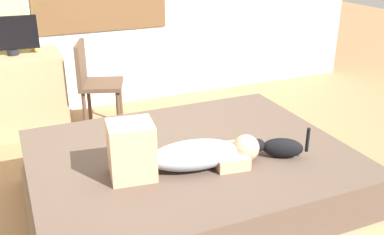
{
  "coord_description": "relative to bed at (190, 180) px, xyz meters",
  "views": [
    {
      "loc": [
        -0.9,
        -2.43,
        1.76
      ],
      "look_at": [
        0.23,
        0.17,
        0.58
      ],
      "focal_mm": 41.3,
      "sensor_mm": 36.0,
      "label": 1
    }
  ],
  "objects": [
    {
      "name": "person_lying",
      "position": [
        -0.16,
        -0.19,
        0.33
      ],
      "size": [
        0.94,
        0.36,
        0.34
      ],
      "color": "#8C939E",
      "rests_on": "bed"
    },
    {
      "name": "cat",
      "position": [
        0.5,
        -0.3,
        0.28
      ],
      "size": [
        0.32,
        0.23,
        0.21
      ],
      "color": "black",
      "rests_on": "bed"
    },
    {
      "name": "chair_by_desk",
      "position": [
        -0.31,
        1.54,
        0.3
      ],
      "size": [
        0.48,
        0.48,
        0.86
      ],
      "color": "#4C3828",
      "rests_on": "ground"
    },
    {
      "name": "tv_monitor",
      "position": [
        -0.96,
        1.84,
        0.71
      ],
      "size": [
        0.48,
        0.1,
        0.35
      ],
      "color": "black",
      "rests_on": "desk"
    },
    {
      "name": "ground_plane",
      "position": [
        -0.13,
        0.03,
        -0.21
      ],
      "size": [
        16.0,
        16.0,
        0.0
      ],
      "primitive_type": "plane",
      "color": "olive"
    },
    {
      "name": "desk",
      "position": [
        -1.0,
        1.84,
        0.16
      ],
      "size": [
        0.9,
        0.56,
        0.74
      ],
      "color": "#997A56",
      "rests_on": "ground"
    },
    {
      "name": "cup",
      "position": [
        -0.77,
        1.94,
        0.58
      ],
      "size": [
        0.06,
        0.06,
        0.1
      ],
      "primitive_type": "cylinder",
      "color": "gold",
      "rests_on": "desk"
    },
    {
      "name": "bed",
      "position": [
        0.0,
        0.0,
        0.0
      ],
      "size": [
        2.1,
        1.66,
        0.43
      ],
      "color": "#997A56",
      "rests_on": "ground"
    }
  ]
}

